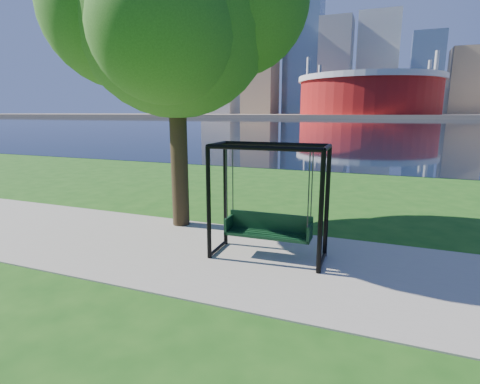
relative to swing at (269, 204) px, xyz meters
The scene contains 8 objects.
ground 1.32m from the swing, 158.26° to the left, with size 900.00×900.00×0.00m, color #1E5114.
path 1.31m from the swing, 156.45° to the right, with size 120.00×4.00×0.03m, color #9E937F.
river 102.25m from the swing, 90.34° to the left, with size 900.00×180.00×0.02m, color black.
far_bank 306.24m from the swing, 90.11° to the left, with size 900.00×228.00×2.00m, color #937F60.
stadium 235.84m from the swing, 92.58° to the left, with size 83.00×83.00×32.00m.
skyline 321.55m from the swing, 90.87° to the left, with size 392.00×66.00×96.50m.
swing is the anchor object (origin of this frame).
park_tree 5.38m from the swing, 153.92° to the left, with size 6.29×5.68×7.82m.
Camera 1 is at (2.77, -7.35, 2.99)m, focal length 28.00 mm.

